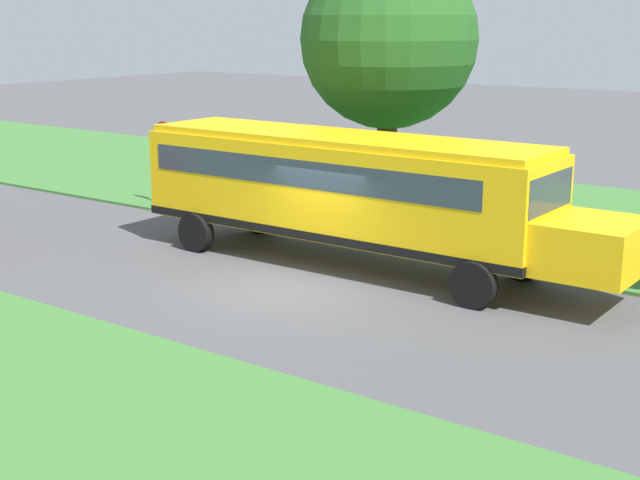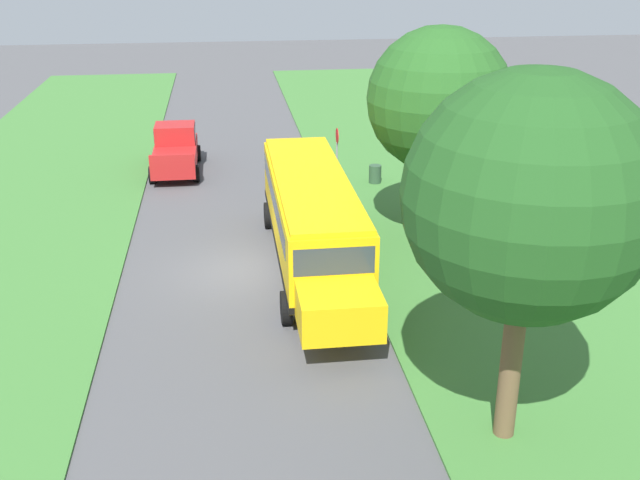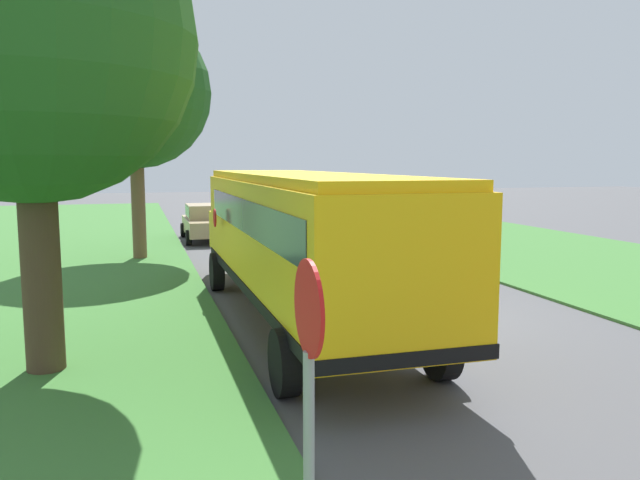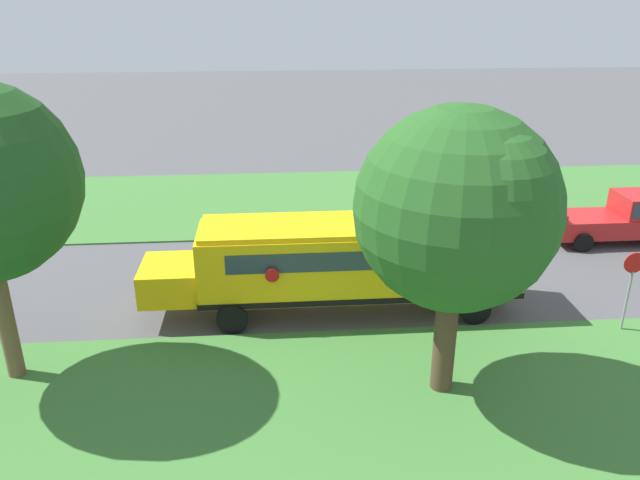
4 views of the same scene
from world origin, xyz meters
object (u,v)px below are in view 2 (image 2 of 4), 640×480
school_bus (312,214)px  trash_bin (375,175)px  pickup_truck (175,148)px  stop_sign (337,150)px  oak_tree_roadside_mid (536,196)px  oak_tree_beside_bus (443,96)px

school_bus → trash_bin: bearing=-114.2°
pickup_truck → trash_bin: bearing=158.9°
school_bus → trash_bin: 9.75m
stop_sign → oak_tree_roadside_mid: bearing=93.4°
pickup_truck → oak_tree_beside_bus: 14.97m
oak_tree_roadside_mid → stop_sign: oak_tree_roadside_mid is taller
stop_sign → oak_tree_beside_bus: bearing=112.9°
school_bus → trash_bin: size_ratio=13.80×
oak_tree_beside_bus → stop_sign: size_ratio=2.85×
school_bus → oak_tree_roadside_mid: (-3.25, 10.01, 3.87)m
pickup_truck → stop_sign: bearing=152.5°
oak_tree_beside_bus → school_bus: bearing=22.8°
pickup_truck → oak_tree_roadside_mid: size_ratio=0.65×
pickup_truck → oak_tree_beside_bus: (-10.03, 10.26, 4.29)m
trash_bin → oak_tree_roadside_mid: bearing=87.9°
oak_tree_roadside_mid → trash_bin: 19.56m
trash_bin → oak_tree_beside_bus: bearing=97.7°
pickup_truck → school_bus: bearing=112.8°
oak_tree_beside_bus → trash_bin: size_ratio=8.68×
oak_tree_beside_bus → stop_sign: oak_tree_beside_bus is taller
oak_tree_roadside_mid → pickup_truck: bearing=-69.3°
stop_sign → trash_bin: size_ratio=3.04×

